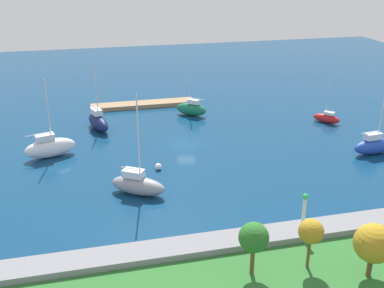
# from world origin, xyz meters

# --- Properties ---
(water) EXTENTS (160.00, 160.00, 0.00)m
(water) POSITION_xyz_m (0.00, 0.00, 0.00)
(water) COLOR navy
(water) RESTS_ON ground
(pier_dock) EXTENTS (18.98, 3.16, 0.73)m
(pier_dock) POSITION_xyz_m (3.71, -19.80, 0.37)
(pier_dock) COLOR #997A56
(pier_dock) RESTS_ON ground
(breakwater) EXTENTS (68.28, 2.92, 1.55)m
(breakwater) POSITION_xyz_m (0.00, 26.78, 0.77)
(breakwater) COLOR gray
(breakwater) RESTS_ON ground
(harbor_beacon) EXTENTS (0.56, 0.56, 3.73)m
(harbor_beacon) POSITION_xyz_m (-5.41, 26.78, 3.70)
(harbor_beacon) COLOR silver
(harbor_beacon) RESTS_ON breakwater
(park_tree_midwest) EXTENTS (3.31, 3.31, 4.91)m
(park_tree_midwest) POSITION_xyz_m (-8.03, 33.95, 4.14)
(park_tree_midwest) COLOR brown
(park_tree_midwest) RESTS_ON shoreline_park
(park_tree_west) EXTENTS (2.17, 2.17, 4.69)m
(park_tree_west) POSITION_xyz_m (-3.56, 31.63, 4.48)
(park_tree_west) COLOR brown
(park_tree_west) RESTS_ON shoreline_park
(park_tree_mideast) EXTENTS (2.56, 2.56, 4.88)m
(park_tree_mideast) POSITION_xyz_m (1.44, 31.32, 4.47)
(park_tree_mideast) COLOR brown
(park_tree_mideast) RESTS_ON shoreline_park
(sailboat_white_lone_south) EXTENTS (7.29, 4.02, 10.98)m
(sailboat_white_lone_south) POSITION_xyz_m (19.30, -0.08, 1.45)
(sailboat_white_lone_south) COLOR white
(sailboat_white_lone_south) RESTS_ON water
(sailboat_red_east_end) EXTENTS (3.96, 4.38, 7.86)m
(sailboat_red_east_end) POSITION_xyz_m (-24.86, -3.84, 0.83)
(sailboat_red_east_end) COLOR red
(sailboat_red_east_end) RESTS_ON water
(sailboat_gray_by_breakwater) EXTENTS (6.86, 5.49, 12.21)m
(sailboat_gray_by_breakwater) POSITION_xyz_m (8.89, 13.44, 1.25)
(sailboat_gray_by_breakwater) COLOR gray
(sailboat_gray_by_breakwater) RESTS_ON water
(sailboat_green_center_basin) EXTENTS (5.46, 4.73, 9.71)m
(sailboat_green_center_basin) POSITION_xyz_m (-3.78, -12.72, 1.23)
(sailboat_green_center_basin) COLOR #19724C
(sailboat_green_center_basin) RESTS_ON water
(sailboat_blue_outer_mooring) EXTENTS (6.76, 2.65, 10.77)m
(sailboat_blue_outer_mooring) POSITION_xyz_m (-24.93, 9.41, 1.29)
(sailboat_blue_outer_mooring) COLOR #2347B2
(sailboat_blue_outer_mooring) RESTS_ON water
(sailboat_navy_near_pier) EXTENTS (4.04, 7.19, 10.74)m
(sailboat_navy_near_pier) POSITION_xyz_m (12.31, -9.48, 1.37)
(sailboat_navy_near_pier) COLOR #141E4C
(sailboat_navy_near_pier) RESTS_ON water
(mooring_buoy_white) EXTENTS (0.88, 0.88, 0.88)m
(mooring_buoy_white) POSITION_xyz_m (5.48, 7.50, 0.44)
(mooring_buoy_white) COLOR white
(mooring_buoy_white) RESTS_ON water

